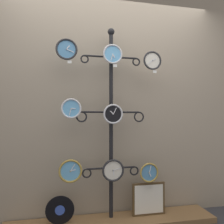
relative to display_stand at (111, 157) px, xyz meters
name	(u,v)px	position (x,y,z in m)	size (l,w,h in m)	color
shop_wall	(108,93)	(0.00, 0.16, 0.70)	(4.40, 0.04, 2.80)	gray
low_shelf	(112,223)	(0.00, -0.06, -0.67)	(2.20, 0.36, 0.06)	brown
display_stand	(111,157)	(0.00, 0.00, 0.00)	(0.75, 0.42, 2.09)	black
clock_top_left	(67,49)	(-0.47, -0.08, 1.11)	(0.22, 0.04, 0.22)	#4C84B2
clock_top_center	(112,54)	(0.00, -0.08, 1.09)	(0.21, 0.04, 0.21)	#60A8DB
clock_top_right	(152,61)	(0.43, -0.11, 1.04)	(0.20, 0.04, 0.20)	silver
clock_middle_left	(71,109)	(-0.43, -0.08, 0.51)	(0.20, 0.04, 0.20)	#60A8DB
clock_middle_center	(113,114)	(0.00, -0.10, 0.46)	(0.21, 0.04, 0.21)	black
clock_bottom_left	(70,171)	(-0.43, -0.09, -0.11)	(0.23, 0.04, 0.23)	#60A8DB
clock_bottom_center	(113,170)	(0.01, -0.07, -0.13)	(0.23, 0.04, 0.23)	silver
clock_bottom_right	(149,173)	(0.40, -0.09, -0.16)	(0.21, 0.04, 0.21)	#4C84B2
vinyl_record	(60,210)	(-0.53, -0.06, -0.50)	(0.28, 0.01, 0.28)	black
picture_frame	(149,199)	(0.41, -0.04, -0.46)	(0.37, 0.02, 0.35)	#4C381E
price_tag_upper	(70,62)	(-0.44, -0.08, 0.98)	(0.04, 0.00, 0.03)	white
price_tag_mid	(115,66)	(0.03, -0.08, 0.97)	(0.04, 0.00, 0.03)	white
price_tag_lower	(155,72)	(0.46, -0.11, 0.92)	(0.04, 0.00, 0.03)	white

